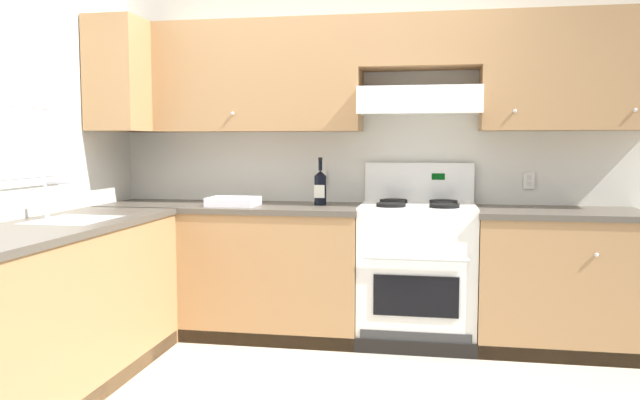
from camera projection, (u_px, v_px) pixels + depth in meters
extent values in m
cube|color=silver|center=(395.00, 152.00, 4.56)|extent=(4.68, 0.12, 2.55)
cube|color=#A87A4C|center=(240.00, 78.00, 4.46)|extent=(1.72, 0.34, 0.76)
cube|color=#A87A4C|center=(569.00, 71.00, 4.08)|extent=(1.11, 0.34, 0.76)
cube|color=#A87A4C|center=(421.00, 43.00, 4.23)|extent=(0.80, 0.34, 0.34)
cube|color=white|center=(420.00, 101.00, 4.22)|extent=(0.80, 0.46, 0.17)
cube|color=white|center=(419.00, 110.00, 4.01)|extent=(0.80, 0.03, 0.04)
sphere|color=silver|center=(233.00, 113.00, 4.31)|extent=(0.02, 0.02, 0.02)
sphere|color=silver|center=(515.00, 111.00, 3.99)|extent=(0.02, 0.02, 0.02)
sphere|color=silver|center=(635.00, 110.00, 3.87)|extent=(0.02, 0.02, 0.02)
cube|color=silver|center=(322.00, 179.00, 4.60)|extent=(0.08, 0.01, 0.12)
cube|color=silver|center=(321.00, 176.00, 4.59)|extent=(0.03, 0.00, 0.03)
cube|color=silver|center=(321.00, 182.00, 4.59)|extent=(0.03, 0.00, 0.03)
cube|color=silver|center=(529.00, 181.00, 4.35)|extent=(0.08, 0.01, 0.12)
cube|color=silver|center=(529.00, 178.00, 4.34)|extent=(0.03, 0.00, 0.03)
cube|color=silver|center=(529.00, 184.00, 4.34)|extent=(0.03, 0.00, 0.03)
cube|color=white|center=(0.00, 103.00, 3.39)|extent=(0.04, 1.00, 0.92)
cube|color=white|center=(4.00, 103.00, 3.38)|extent=(0.01, 0.90, 0.82)
cube|color=white|center=(4.00, 103.00, 3.38)|extent=(0.01, 0.90, 0.02)
cube|color=#A87A4C|center=(128.00, 77.00, 4.42)|extent=(0.34, 0.64, 0.76)
cube|color=#A87A4C|center=(234.00, 271.00, 4.45)|extent=(1.78, 0.61, 0.87)
cube|color=#51493F|center=(233.00, 207.00, 4.41)|extent=(1.81, 0.63, 0.04)
cube|color=#A87A4C|center=(557.00, 283.00, 4.08)|extent=(1.03, 0.61, 0.87)
cube|color=#51493F|center=(560.00, 213.00, 4.04)|extent=(1.05, 0.63, 0.04)
cube|color=black|center=(356.00, 344.00, 4.06)|extent=(3.54, 0.06, 0.09)
sphere|color=silver|center=(167.00, 243.00, 4.18)|extent=(0.03, 0.03, 0.03)
sphere|color=silver|center=(596.00, 255.00, 3.72)|extent=(0.03, 0.03, 0.03)
cube|color=#A87A4C|center=(51.00, 314.00, 3.33)|extent=(0.61, 1.89, 0.87)
cube|color=#51493F|center=(48.00, 229.00, 3.29)|extent=(0.63, 1.91, 0.04)
cube|color=black|center=(102.00, 389.00, 3.32)|extent=(0.06, 1.85, 0.09)
cube|color=#999B9E|center=(73.00, 220.00, 3.52)|extent=(0.40, 0.48, 0.01)
cube|color=#28282B|center=(74.00, 233.00, 3.53)|extent=(0.34, 0.42, 0.14)
cylinder|color=silver|center=(46.00, 200.00, 3.54)|extent=(0.03, 0.03, 0.22)
cylinder|color=silver|center=(59.00, 182.00, 3.52)|extent=(0.16, 0.02, 0.02)
cube|color=white|center=(417.00, 275.00, 4.24)|extent=(0.76, 0.58, 0.91)
cube|color=black|center=(416.00, 296.00, 3.96)|extent=(0.53, 0.01, 0.26)
cylinder|color=silver|center=(416.00, 259.00, 3.91)|extent=(0.65, 0.02, 0.02)
cube|color=#333333|center=(415.00, 341.00, 3.98)|extent=(0.70, 0.01, 0.11)
cube|color=white|center=(418.00, 206.00, 4.20)|extent=(0.76, 0.58, 0.02)
cube|color=white|center=(419.00, 183.00, 4.45)|extent=(0.76, 0.04, 0.29)
cube|color=#053F0C|center=(438.00, 177.00, 4.41)|extent=(0.09, 0.01, 0.04)
cylinder|color=black|center=(391.00, 205.00, 4.09)|extent=(0.19, 0.19, 0.02)
cylinder|color=black|center=(391.00, 206.00, 4.09)|extent=(0.07, 0.07, 0.01)
cylinder|color=black|center=(444.00, 206.00, 4.03)|extent=(0.19, 0.19, 0.02)
cylinder|color=black|center=(444.00, 207.00, 4.03)|extent=(0.07, 0.07, 0.01)
cylinder|color=black|center=(393.00, 201.00, 4.36)|extent=(0.19, 0.19, 0.02)
cylinder|color=black|center=(393.00, 202.00, 4.36)|extent=(0.07, 0.07, 0.01)
cylinder|color=black|center=(444.00, 202.00, 4.30)|extent=(0.19, 0.19, 0.02)
cylinder|color=black|center=(444.00, 203.00, 4.30)|extent=(0.07, 0.07, 0.01)
cylinder|color=white|center=(389.00, 187.00, 4.47)|extent=(0.04, 0.02, 0.04)
cylinder|color=white|center=(409.00, 187.00, 4.45)|extent=(0.04, 0.02, 0.04)
cylinder|color=white|center=(429.00, 187.00, 4.42)|extent=(0.04, 0.02, 0.04)
cylinder|color=white|center=(450.00, 187.00, 4.40)|extent=(0.04, 0.02, 0.04)
cylinder|color=black|center=(320.00, 190.00, 4.37)|extent=(0.08, 0.08, 0.20)
cone|color=black|center=(320.00, 173.00, 4.36)|extent=(0.08, 0.08, 0.04)
cylinder|color=black|center=(320.00, 164.00, 4.35)|extent=(0.03, 0.03, 0.09)
cylinder|color=black|center=(320.00, 159.00, 4.35)|extent=(0.03, 0.03, 0.02)
cube|color=silver|center=(319.00, 191.00, 4.33)|extent=(0.07, 0.00, 0.09)
cube|color=silver|center=(233.00, 204.00, 4.33)|extent=(0.26, 0.22, 0.02)
cube|color=silver|center=(227.00, 203.00, 4.21)|extent=(0.33, 0.01, 0.06)
cube|color=silver|center=(239.00, 200.00, 4.46)|extent=(0.33, 0.01, 0.06)
cube|color=silver|center=(211.00, 201.00, 4.36)|extent=(0.01, 0.24, 0.06)
cube|color=silver|center=(256.00, 202.00, 4.30)|extent=(0.01, 0.24, 0.06)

